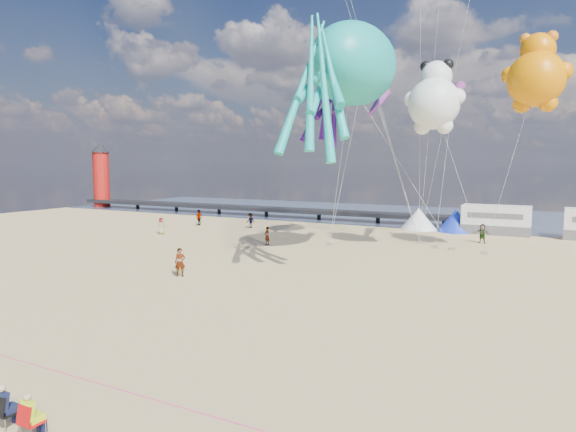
# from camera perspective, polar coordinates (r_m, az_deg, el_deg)

# --- Properties ---
(ground) EXTENTS (120.00, 120.00, 0.00)m
(ground) POSITION_cam_1_polar(r_m,az_deg,el_deg) (21.78, -7.54, -13.98)
(ground) COLOR #D8BB7C
(ground) RESTS_ON ground
(water) EXTENTS (120.00, 120.00, 0.00)m
(water) POSITION_cam_1_polar(r_m,az_deg,el_deg) (72.92, 18.68, -0.15)
(water) COLOR #334562
(water) RESTS_ON ground
(pier) EXTENTS (60.00, 3.00, 0.50)m
(pier) POSITION_cam_1_polar(r_m,az_deg,el_deg) (72.88, -5.12, 0.92)
(pier) COLOR black
(pier) RESTS_ON ground
(lighthouse) EXTENTS (2.60, 2.60, 9.00)m
(lighthouse) POSITION_cam_1_polar(r_m,az_deg,el_deg) (91.15, -20.03, 3.80)
(lighthouse) COLOR #A5140F
(lighthouse) RESTS_ON ground
(motorhome_0) EXTENTS (6.60, 2.50, 3.00)m
(motorhome_0) POSITION_cam_1_polar(r_m,az_deg,el_deg) (57.17, 22.10, -0.39)
(motorhome_0) COLOR silver
(motorhome_0) RESTS_ON ground
(tent_white) EXTENTS (4.00, 4.00, 2.40)m
(tent_white) POSITION_cam_1_polar(r_m,az_deg,el_deg) (58.59, 14.30, -0.29)
(tent_white) COLOR white
(tent_white) RESTS_ON ground
(tent_blue) EXTENTS (4.00, 4.00, 2.40)m
(tent_blue) POSITION_cam_1_polar(r_m,az_deg,el_deg) (57.76, 18.15, -0.49)
(tent_blue) COLOR #1933CC
(tent_blue) RESTS_ON ground
(rope_line) EXTENTS (34.00, 0.03, 0.03)m
(rope_line) POSITION_cam_1_polar(r_m,az_deg,el_deg) (18.27, -17.26, -18.19)
(rope_line) COLOR #F2338C
(rope_line) RESTS_ON ground
(standing_person) EXTENTS (0.82, 0.76, 1.87)m
(standing_person) POSITION_cam_1_polar(r_m,az_deg,el_deg) (34.21, -11.90, -5.07)
(standing_person) COLOR tan
(standing_person) RESTS_ON ground
(beachgoer_0) EXTENTS (0.52, 0.69, 1.71)m
(beachgoer_0) POSITION_cam_1_polar(r_m,az_deg,el_deg) (54.70, -13.90, -1.08)
(beachgoer_0) COLOR #7F6659
(beachgoer_0) RESTS_ON ground
(beachgoer_2) EXTENTS (0.90, 1.00, 1.69)m
(beachgoer_2) POSITION_cam_1_polar(r_m,az_deg,el_deg) (58.15, -4.19, -0.51)
(beachgoer_2) COLOR #7F6659
(beachgoer_2) RESTS_ON ground
(beachgoer_3) EXTENTS (0.70, 1.21, 1.86)m
(beachgoer_3) POSITION_cam_1_polar(r_m,az_deg,el_deg) (61.37, -9.86, -0.16)
(beachgoer_3) COLOR #7F6659
(beachgoer_3) RESTS_ON ground
(beachgoer_4) EXTENTS (1.12, 0.69, 1.78)m
(beachgoer_4) POSITION_cam_1_polar(r_m,az_deg,el_deg) (50.49, 20.78, -1.83)
(beachgoer_4) COLOR #7F6659
(beachgoer_4) RESTS_ON ground
(beachgoer_5) EXTENTS (0.64, 1.58, 1.66)m
(beachgoer_5) POSITION_cam_1_polar(r_m,az_deg,el_deg) (46.19, -2.35, -2.21)
(beachgoer_5) COLOR #7F6659
(beachgoer_5) RESTS_ON ground
(sandbag_a) EXTENTS (0.50, 0.35, 0.22)m
(sandbag_a) POSITION_cam_1_polar(r_m,az_deg,el_deg) (46.14, 4.63, -3.14)
(sandbag_a) COLOR gray
(sandbag_a) RESTS_ON ground
(sandbag_b) EXTENTS (0.50, 0.35, 0.22)m
(sandbag_b) POSITION_cam_1_polar(r_m,az_deg,el_deg) (45.82, 17.74, -3.48)
(sandbag_b) COLOR gray
(sandbag_b) RESTS_ON ground
(sandbag_c) EXTENTS (0.50, 0.35, 0.22)m
(sandbag_c) POSITION_cam_1_polar(r_m,az_deg,el_deg) (44.39, 20.93, -3.89)
(sandbag_c) COLOR gray
(sandbag_c) RESTS_ON ground
(sandbag_d) EXTENTS (0.50, 0.35, 0.22)m
(sandbag_d) POSITION_cam_1_polar(r_m,az_deg,el_deg) (46.37, 16.01, -3.31)
(sandbag_d) COLOR gray
(sandbag_d) RESTS_ON ground
(sandbag_e) EXTENTS (0.50, 0.35, 0.22)m
(sandbag_e) POSITION_cam_1_polar(r_m,az_deg,el_deg) (48.33, 14.39, -2.90)
(sandbag_e) COLOR gray
(sandbag_e) RESTS_ON ground
(kite_octopus_teal) EXTENTS (8.40, 11.90, 12.50)m
(kite_octopus_teal) POSITION_cam_1_polar(r_m,az_deg,el_deg) (39.01, 7.28, 16.37)
(kite_octopus_teal) COLOR #14A39B
(kite_octopus_purple) EXTENTS (4.23, 8.82, 9.82)m
(kite_octopus_purple) POSITION_cam_1_polar(r_m,az_deg,el_deg) (47.38, 7.12, 14.21)
(kite_octopus_purple) COLOR #4E137C
(kite_panda) EXTENTS (5.89, 5.69, 6.86)m
(kite_panda) POSITION_cam_1_polar(r_m,az_deg,el_deg) (42.37, 15.91, 11.91)
(kite_panda) COLOR white
(kite_teddy_orange) EXTENTS (5.16, 4.88, 7.08)m
(kite_teddy_orange) POSITION_cam_1_polar(r_m,az_deg,el_deg) (43.43, 25.85, 13.51)
(kite_teddy_orange) COLOR orange
(windsock_left) EXTENTS (2.34, 6.89, 6.80)m
(windsock_left) POSITION_cam_1_polar(r_m,az_deg,el_deg) (46.69, 8.44, 15.35)
(windsock_left) COLOR red
(windsock_mid) EXTENTS (1.11, 5.98, 5.97)m
(windsock_mid) POSITION_cam_1_polar(r_m,az_deg,el_deg) (46.15, 17.87, 12.40)
(windsock_mid) COLOR red
(windsock_right) EXTENTS (0.97, 4.34, 4.32)m
(windsock_right) POSITION_cam_1_polar(r_m,az_deg,el_deg) (42.41, 10.00, 12.28)
(windsock_right) COLOR red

